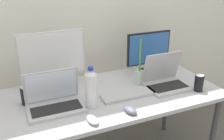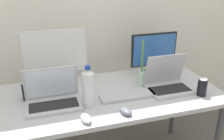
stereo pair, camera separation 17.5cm
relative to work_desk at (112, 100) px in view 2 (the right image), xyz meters
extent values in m
cube|color=silver|center=(0.00, 0.59, 0.62)|extent=(7.00, 0.08, 2.60)
cylinder|color=#424247|center=(-0.73, 0.32, -0.32)|extent=(0.04, 0.04, 0.71)
cylinder|color=#424247|center=(0.73, 0.32, -0.32)|extent=(0.04, 0.04, 0.71)
cube|color=#B7B7BC|center=(0.00, 0.00, 0.05)|extent=(1.58, 0.75, 0.03)
cylinder|color=silver|center=(-0.37, 0.24, 0.07)|extent=(0.21, 0.21, 0.01)
cylinder|color=silver|center=(-0.37, 0.24, 0.12)|extent=(0.03, 0.03, 0.09)
cube|color=silver|center=(-0.37, 0.24, 0.33)|extent=(0.48, 0.02, 0.34)
cube|color=white|center=(-0.37, 0.23, 0.33)|extent=(0.45, 0.01, 0.31)
cylinder|color=black|center=(0.43, 0.22, 0.07)|extent=(0.17, 0.17, 0.01)
cylinder|color=black|center=(0.43, 0.22, 0.11)|extent=(0.03, 0.03, 0.07)
cube|color=black|center=(0.43, 0.22, 0.29)|extent=(0.39, 0.02, 0.27)
cube|color=#3366B2|center=(0.43, 0.21, 0.29)|extent=(0.37, 0.01, 0.25)
cube|color=#B7B7BC|center=(-0.42, -0.07, 0.07)|extent=(0.36, 0.23, 0.02)
cube|color=black|center=(-0.42, -0.09, 0.09)|extent=(0.31, 0.13, 0.00)
cube|color=#B7B7BC|center=(-0.42, 0.02, 0.20)|extent=(0.36, 0.05, 0.23)
cube|color=silver|center=(-0.42, 0.01, 0.20)|extent=(0.32, 0.04, 0.20)
cube|color=#B7B7BC|center=(0.42, -0.09, 0.07)|extent=(0.31, 0.24, 0.02)
cube|color=black|center=(0.42, -0.11, 0.09)|extent=(0.28, 0.13, 0.00)
cube|color=#B7B7BC|center=(0.42, 0.00, 0.20)|extent=(0.31, 0.07, 0.24)
cube|color=silver|center=(0.42, 0.00, 0.20)|extent=(0.28, 0.05, 0.21)
cube|color=#B2B2B7|center=(0.11, -0.09, 0.07)|extent=(0.43, 0.13, 0.02)
ellipsoid|color=silver|center=(-0.25, -0.30, 0.08)|extent=(0.07, 0.12, 0.04)
ellipsoid|color=slate|center=(0.00, -0.29, 0.08)|extent=(0.08, 0.11, 0.04)
cylinder|color=silver|center=(-0.20, -0.12, 0.18)|extent=(0.08, 0.08, 0.23)
cone|color=silver|center=(-0.20, -0.12, 0.31)|extent=(0.07, 0.07, 0.03)
cylinder|color=#1938B2|center=(-0.20, -0.12, 0.34)|extent=(0.04, 0.04, 0.02)
cylinder|color=black|center=(-0.59, 0.08, 0.13)|extent=(0.07, 0.07, 0.12)
cylinder|color=silver|center=(-0.59, 0.08, 0.19)|extent=(0.06, 0.06, 0.00)
cylinder|color=black|center=(0.60, -0.22, 0.13)|extent=(0.07, 0.07, 0.12)
cylinder|color=silver|center=(0.60, -0.22, 0.19)|extent=(0.06, 0.06, 0.00)
cylinder|color=#B2D1B7|center=(0.25, 0.05, 0.12)|extent=(0.06, 0.06, 0.11)
cylinder|color=#519342|center=(0.25, 0.05, 0.30)|extent=(0.01, 0.01, 0.25)
camera|label=1|loc=(-0.64, -1.49, 0.92)|focal=40.00mm
camera|label=2|loc=(-0.47, -1.55, 0.92)|focal=40.00mm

